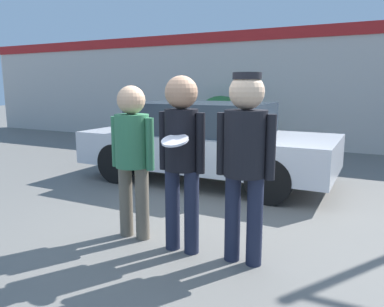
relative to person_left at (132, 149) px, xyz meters
The scene contains 7 objects.
ground_plane 1.27m from the person_left, 25.19° to the left, with size 56.00×56.00×0.00m, color #66635E.
storefront_building 7.08m from the person_left, 84.31° to the left, with size 24.00×0.22×3.20m.
person_left is the anchor object (origin of this frame).
person_middle_with_frisbee 0.65m from the person_left, ahead, with size 0.50×0.53×1.78m.
person_right 1.29m from the person_left, ahead, with size 0.56×0.39×1.80m.
parked_car_near 2.73m from the person_left, 97.71° to the left, with size 4.38×1.88×1.39m.
shrub 6.32m from the person_left, 103.89° to the left, with size 1.42×1.42×1.42m.
Camera 1 is at (1.68, -3.60, 1.68)m, focal length 35.00 mm.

